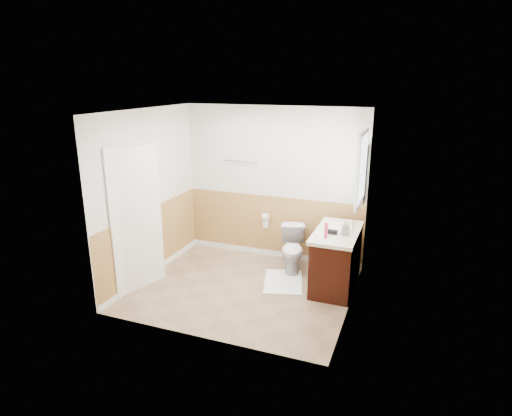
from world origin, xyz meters
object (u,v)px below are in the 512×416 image
at_px(soap_dispenser, 345,228).
at_px(vanity_cabinet, 336,261).
at_px(bath_mat, 283,282).
at_px(toilet, 293,249).
at_px(lotion_bottle, 326,230).

bearing_deg(soap_dispenser, vanity_cabinet, 134.69).
relative_size(bath_mat, soap_dispenser, 3.77).
bearing_deg(vanity_cabinet, toilet, 156.41).
relative_size(bath_mat, lotion_bottle, 3.64).
relative_size(toilet, soap_dispenser, 3.23).
bearing_deg(toilet, bath_mat, -105.77).
bearing_deg(lotion_bottle, soap_dispenser, 45.16).
relative_size(toilet, lotion_bottle, 3.12).
distance_m(toilet, soap_dispenser, 1.14).
bearing_deg(lotion_bottle, bath_mat, 163.22).
height_order(lotion_bottle, soap_dispenser, lotion_bottle).
bearing_deg(bath_mat, lotion_bottle, -16.78).
distance_m(vanity_cabinet, lotion_bottle, 0.66).
bearing_deg(vanity_cabinet, lotion_bottle, -106.28).
relative_size(lotion_bottle, soap_dispenser, 1.04).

